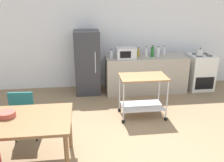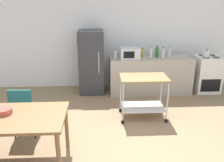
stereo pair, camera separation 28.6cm
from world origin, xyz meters
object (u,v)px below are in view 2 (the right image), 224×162
object	(u,v)px
bottle_olive_oil	(169,52)
kettle	(206,53)
bottle_vinegar	(163,53)
bottle_sparkling_water	(143,53)
fruit_bowl	(4,111)
bottle_hot_sauce	(115,55)
bottle_soda	(151,53)
refrigerator	(91,62)
chair_teal	(24,108)
dining_table	(11,121)
stove_oven	(206,74)
kitchen_cart	(143,90)
microwave	(130,53)
bottle_soy_sauce	(157,52)

from	to	relation	value
bottle_olive_oil	kettle	distance (m)	0.87
bottle_vinegar	kettle	distance (m)	1.05
bottle_sparkling_water	fruit_bowl	world-z (taller)	bottle_sparkling_water
bottle_hot_sauce	bottle_soda	size ratio (longest dim) A/B	0.82
refrigerator	bottle_soda	bearing A→B (deg)	-3.05
bottle_sparkling_water	fruit_bowl	xyz separation A→B (m)	(-2.40, -2.59, -0.20)
chair_teal	fruit_bowl	distance (m)	0.70
dining_table	fruit_bowl	xyz separation A→B (m)	(-0.11, 0.09, 0.12)
bottle_soda	bottle_olive_oil	bearing A→B (deg)	8.92
stove_oven	fruit_bowl	size ratio (longest dim) A/B	4.04
kitchen_cart	bottle_olive_oil	xyz separation A→B (m)	(0.89, 1.43, 0.42)
refrigerator	bottle_hot_sauce	bearing A→B (deg)	-12.11
dining_table	bottle_sparkling_water	distance (m)	3.54
microwave	bottle_soy_sauce	world-z (taller)	bottle_soy_sauce
chair_teal	dining_table	bearing A→B (deg)	96.40
microwave	bottle_vinegar	world-z (taller)	microwave
refrigerator	bottle_soy_sauce	size ratio (longest dim) A/B	5.51
bottle_hot_sauce	bottle_soda	bearing A→B (deg)	3.13
kitchen_cart	microwave	world-z (taller)	microwave
stove_oven	bottle_soda	distance (m)	1.55
bottle_soy_sauce	fruit_bowl	xyz separation A→B (m)	(-2.73, -2.54, -0.23)
bottle_hot_sauce	microwave	distance (m)	0.35
bottle_hot_sauce	fruit_bowl	bearing A→B (deg)	-124.33
stove_oven	fruit_bowl	distance (m)	4.80
bottle_sparkling_water	kettle	size ratio (longest dim) A/B	0.95
refrigerator	bottle_vinegar	distance (m)	1.76
bottle_vinegar	bottle_olive_oil	distance (m)	0.21
bottle_hot_sauce	kettle	xyz separation A→B (m)	(2.20, -0.06, 0.02)
chair_teal	kitchen_cart	size ratio (longest dim) A/B	0.98
refrigerator	bottle_vinegar	world-z (taller)	refrigerator
chair_teal	stove_oven	bearing A→B (deg)	-151.98
bottle_hot_sauce	chair_teal	bearing A→B (deg)	-131.58
bottle_hot_sauce	bottle_sparkling_water	bearing A→B (deg)	5.94
bottle_sparkling_water	bottle_soy_sauce	size ratio (longest dim) A/B	0.81
kitchen_cart	bottle_soy_sauce	size ratio (longest dim) A/B	3.23
bottle_hot_sauce	bottle_soda	world-z (taller)	bottle_soda
chair_teal	bottle_olive_oil	bearing A→B (deg)	-144.13
kettle	bottle_hot_sauce	bearing A→B (deg)	178.56
bottle_olive_oil	kettle	world-z (taller)	bottle_olive_oil
chair_teal	kettle	size ratio (longest dim) A/B	3.71
chair_teal	bottle_vinegar	xyz separation A→B (m)	(2.82, 1.90, 0.49)
chair_teal	bottle_hot_sauce	xyz separation A→B (m)	(1.66, 1.88, 0.47)
chair_teal	bottle_sparkling_water	xyz separation A→B (m)	(2.34, 1.95, 0.47)
refrigerator	bottle_soda	xyz separation A→B (m)	(1.45, -0.08, 0.23)
fruit_bowl	stove_oven	bearing A→B (deg)	32.39
kitchen_cart	bottle_hot_sauce	world-z (taller)	bottle_hot_sauce
stove_oven	kettle	size ratio (longest dim) A/B	3.84
fruit_bowl	bottle_soy_sauce	bearing A→B (deg)	42.93
microwave	bottle_soda	bearing A→B (deg)	11.68
stove_oven	fruit_bowl	bearing A→B (deg)	-147.61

